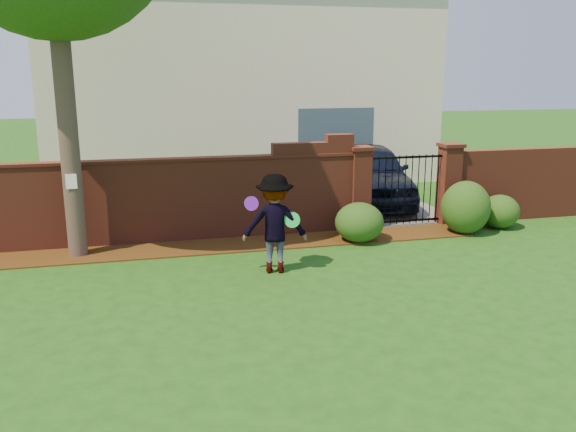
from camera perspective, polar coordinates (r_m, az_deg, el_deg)
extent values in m
cube|color=#1E4B12|center=(9.41, 1.46, -8.27)|extent=(80.00, 80.00, 0.01)
cube|color=#3A210A|center=(12.34, -6.94, -2.88)|extent=(11.10, 1.08, 0.03)
cube|color=maroon|center=(12.69, -12.81, 1.24)|extent=(8.70, 0.25, 1.70)
cube|color=maroon|center=(13.04, 2.37, 6.36)|extent=(1.80, 0.25, 0.30)
cube|color=maroon|center=(13.19, 4.90, 7.41)|extent=(0.60, 0.25, 0.16)
cube|color=maroon|center=(12.54, -13.02, 5.17)|extent=(8.70, 0.31, 0.06)
cube|color=maroon|center=(15.52, 21.49, 2.86)|extent=(4.00, 0.25, 1.70)
cube|color=maroon|center=(13.54, 6.81, 2.47)|extent=(0.42, 0.42, 1.80)
cube|color=maroon|center=(13.39, 6.92, 6.42)|extent=(0.50, 0.50, 0.08)
cube|color=maroon|center=(14.45, 15.01, 2.81)|extent=(0.42, 0.42, 1.80)
cube|color=maroon|center=(14.31, 15.24, 6.51)|extent=(0.50, 0.50, 0.08)
cylinder|color=black|center=(13.65, 7.94, 2.32)|extent=(0.02, 0.02, 1.60)
cylinder|color=black|center=(13.71, 8.57, 2.34)|extent=(0.02, 0.02, 1.60)
cylinder|color=black|center=(13.77, 9.20, 2.37)|extent=(0.02, 0.02, 1.60)
cylinder|color=black|center=(13.84, 9.81, 2.40)|extent=(0.02, 0.02, 1.60)
cylinder|color=black|center=(13.90, 10.42, 2.43)|extent=(0.02, 0.02, 1.60)
cylinder|color=black|center=(13.97, 11.03, 2.45)|extent=(0.02, 0.02, 1.60)
cylinder|color=black|center=(14.04, 11.63, 2.48)|extent=(0.02, 0.02, 1.60)
cylinder|color=black|center=(14.11, 12.23, 2.50)|extent=(0.02, 0.02, 1.60)
cylinder|color=black|center=(14.18, 12.81, 2.53)|extent=(0.02, 0.02, 1.60)
cylinder|color=black|center=(14.25, 13.40, 2.55)|extent=(0.02, 0.02, 1.60)
cylinder|color=black|center=(14.32, 13.97, 2.58)|extent=(0.02, 0.02, 1.60)
cube|color=black|center=(14.13, 10.90, -0.45)|extent=(1.78, 0.03, 0.05)
cube|color=black|center=(13.84, 11.17, 5.50)|extent=(1.78, 0.03, 0.05)
cube|color=slate|center=(17.77, 5.52, 2.25)|extent=(3.20, 8.00, 0.01)
cube|color=#EBE1C5|center=(20.69, -4.78, 12.24)|extent=(12.00, 6.00, 6.00)
cube|color=#384C5B|center=(18.55, 4.52, 6.50)|extent=(2.40, 0.12, 2.40)
imported|color=black|center=(16.16, 7.89, 3.91)|extent=(2.69, 4.96, 1.60)
cylinder|color=#423028|center=(11.88, -20.60, 12.79)|extent=(0.36, 0.36, 7.00)
cube|color=white|center=(11.86, -19.90, 3.10)|extent=(0.20, 0.01, 0.28)
ellipsoid|color=#194414|center=(12.62, 6.80, -0.61)|extent=(1.02, 1.02, 0.83)
ellipsoid|color=#194414|center=(13.69, 16.52, 0.78)|extent=(1.07, 1.07, 1.17)
ellipsoid|color=#194414|center=(14.46, 19.50, 0.41)|extent=(0.86, 0.86, 0.77)
imported|color=gray|center=(10.54, -1.29, -0.77)|extent=(1.25, 0.87, 1.77)
cylinder|color=purple|center=(10.15, -3.50, 1.19)|extent=(0.26, 0.10, 0.25)
cylinder|color=#1BCC50|center=(10.43, 0.41, -0.37)|extent=(0.28, 0.17, 0.28)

